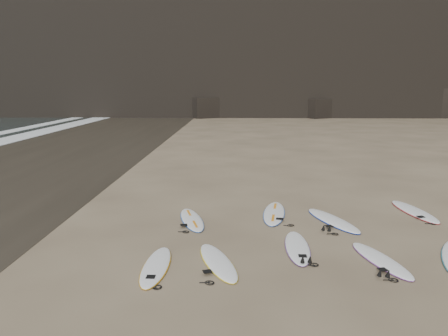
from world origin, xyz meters
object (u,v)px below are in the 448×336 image
(surfboard_3, at_px, (381,260))
(surfboard_8, at_px, (414,211))
(surfboard_5, at_px, (192,219))
(surfboard_6, at_px, (274,213))
(surfboard_1, at_px, (218,261))
(surfboard_0, at_px, (156,266))
(surfboard_7, at_px, (333,220))
(surfboard_2, at_px, (297,247))

(surfboard_3, xyz_separation_m, surfboard_8, (2.32, 3.92, 0.01))
(surfboard_5, distance_m, surfboard_6, 2.57)
(surfboard_3, bearing_deg, surfboard_6, 105.06)
(surfboard_6, bearing_deg, surfboard_1, -104.73)
(surfboard_3, distance_m, surfboard_8, 4.56)
(surfboard_0, relative_size, surfboard_7, 0.88)
(surfboard_1, bearing_deg, surfboard_2, 8.23)
(surfboard_6, distance_m, surfboard_8, 4.41)
(surfboard_0, distance_m, surfboard_3, 5.04)
(surfboard_0, distance_m, surfboard_2, 3.46)
(surfboard_3, relative_size, surfboard_5, 0.97)
(surfboard_3, distance_m, surfboard_6, 4.18)
(surfboard_2, height_order, surfboard_8, surfboard_8)
(surfboard_8, bearing_deg, surfboard_7, -168.03)
(surfboard_1, distance_m, surfboard_6, 4.13)
(surfboard_2, bearing_deg, surfboard_8, 40.20)
(surfboard_6, relative_size, surfboard_8, 1.01)
(surfboard_0, height_order, surfboard_2, surfboard_2)
(surfboard_0, distance_m, surfboard_1, 1.37)
(surfboard_1, xyz_separation_m, surfboard_2, (1.90, 0.94, 0.00))
(surfboard_7, bearing_deg, surfboard_3, -101.88)
(surfboard_0, relative_size, surfboard_3, 0.99)
(surfboard_8, bearing_deg, surfboard_5, -179.56)
(surfboard_2, distance_m, surfboard_6, 2.89)
(surfboard_5, height_order, surfboard_8, surfboard_8)
(surfboard_0, bearing_deg, surfboard_3, 5.63)
(surfboard_2, xyz_separation_m, surfboard_6, (-0.31, 2.88, 0.00))
(surfboard_6, height_order, surfboard_7, surfboard_6)
(surfboard_7, height_order, surfboard_8, same)
(surfboard_1, distance_m, surfboard_5, 3.23)
(surfboard_2, relative_size, surfboard_7, 0.91)
(surfboard_1, height_order, surfboard_7, surfboard_7)
(surfboard_1, xyz_separation_m, surfboard_8, (5.99, 4.12, 0.00))
(surfboard_2, height_order, surfboard_3, surfboard_2)
(surfboard_6, height_order, surfboard_8, same)
(surfboard_1, height_order, surfboard_5, surfboard_5)
(surfboard_8, bearing_deg, surfboard_0, -157.02)
(surfboard_3, relative_size, surfboard_8, 0.88)
(surfboard_2, relative_size, surfboard_3, 1.03)
(surfboard_3, distance_m, surfboard_7, 2.96)
(surfboard_5, bearing_deg, surfboard_8, -6.41)
(surfboard_1, relative_size, surfboard_5, 0.98)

